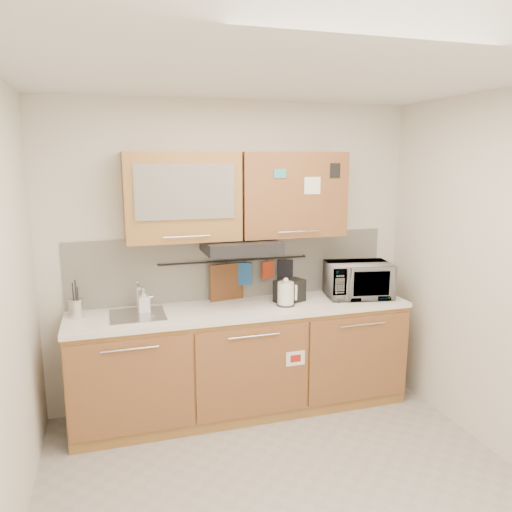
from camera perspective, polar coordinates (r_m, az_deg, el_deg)
floor at (r=3.55m, az=4.24°, el=-25.80°), size 3.20×3.20×0.00m
ceiling at (r=2.88m, az=5.03°, el=20.49°), size 3.20×3.20×0.00m
wall_back at (r=4.35m, az=-2.62°, el=0.11°), size 3.20×0.00×3.20m
base_cabinet at (r=4.33m, az=-1.49°, el=-12.35°), size 2.80×0.64×0.88m
countertop at (r=4.15m, az=-1.51°, el=-6.10°), size 2.82×0.62×0.04m
backsplash at (r=4.36m, az=-2.57°, el=-1.21°), size 2.80×0.02×0.56m
upper_cabinets at (r=4.11m, az=-2.14°, el=6.94°), size 1.82×0.37×0.70m
range_hood at (r=4.09m, az=-1.77°, el=1.12°), size 0.60×0.46×0.10m
sink at (r=4.04m, az=-13.36°, el=-6.57°), size 0.42×0.40×0.26m
utensil_rail at (r=4.31m, az=-2.45°, el=-0.53°), size 1.30×0.02×0.02m
utensil_crock at (r=4.11m, az=-19.81°, el=-5.58°), size 0.15×0.15×0.29m
kettle at (r=4.17m, az=3.43°, el=-4.41°), size 0.17×0.16×0.24m
toaster at (r=4.28m, az=3.85°, el=-3.97°), size 0.28×0.22×0.19m
microwave at (r=4.50m, az=11.60°, el=-2.68°), size 0.61×0.46×0.31m
soap_bottle at (r=4.08m, az=-12.71°, el=-5.00°), size 0.09×0.10×0.19m
cutting_board at (r=4.32m, az=-3.35°, el=-3.35°), size 0.31×0.08×0.38m
oven_mitt at (r=4.34m, az=-1.24°, el=-2.04°), size 0.12×0.07×0.20m
dark_pouch at (r=4.46m, az=3.34°, el=-1.85°), size 0.14×0.08×0.22m
pot_holder at (r=4.40m, az=1.36°, el=-1.57°), size 0.12×0.07×0.15m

